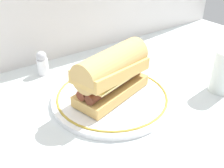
{
  "coord_description": "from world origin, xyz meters",
  "views": [
    {
      "loc": [
        -0.28,
        -0.41,
        0.37
      ],
      "look_at": [
        0.02,
        0.02,
        0.04
      ],
      "focal_mm": 40.9,
      "sensor_mm": 36.0,
      "label": 1
    }
  ],
  "objects": [
    {
      "name": "sausage_sandwich",
      "position": [
        0.02,
        0.02,
        0.08
      ],
      "size": [
        0.21,
        0.13,
        0.12
      ],
      "rotation": [
        0.0,
        0.0,
        0.28
      ],
      "color": "tan",
      "rests_on": "plate"
    },
    {
      "name": "salt_shaker",
      "position": [
        -0.07,
        0.25,
        0.03
      ],
      "size": [
        0.03,
        0.03,
        0.07
      ],
      "color": "white",
      "rests_on": "ground_plane"
    },
    {
      "name": "ground_plane",
      "position": [
        0.0,
        0.0,
        0.0
      ],
      "size": [
        1.5,
        1.5,
        0.0
      ],
      "primitive_type": "plane",
      "color": "silver"
    },
    {
      "name": "plate",
      "position": [
        0.02,
        0.02,
        0.01
      ],
      "size": [
        0.3,
        0.3,
        0.01
      ],
      "color": "white",
      "rests_on": "ground_plane"
    },
    {
      "name": "drinking_glass",
      "position": [
        0.28,
        -0.1,
        0.05
      ],
      "size": [
        0.06,
        0.06,
        0.11
      ],
      "color": "silver",
      "rests_on": "ground_plane"
    }
  ]
}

